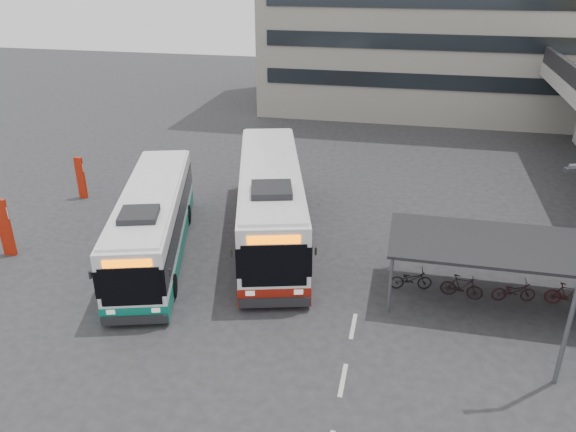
# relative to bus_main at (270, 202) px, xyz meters

# --- Properties ---
(ground) EXTENTS (120.00, 120.00, 0.00)m
(ground) POSITION_rel_bus_main_xyz_m (2.31, -6.63, -1.81)
(ground) COLOR #28282B
(ground) RESTS_ON ground
(bike_shelter) EXTENTS (10.00, 4.00, 2.54)m
(bike_shelter) POSITION_rel_bus_main_xyz_m (10.81, -3.63, -0.29)
(bike_shelter) COLOR #595B60
(bike_shelter) RESTS_ON ground
(road_markings) EXTENTS (0.15, 7.60, 0.01)m
(road_markings) POSITION_rel_bus_main_xyz_m (4.81, -9.63, -1.80)
(road_markings) COLOR beige
(road_markings) RESTS_ON ground
(bus_main) EXTENTS (6.21, 13.46, 3.90)m
(bus_main) POSITION_rel_bus_main_xyz_m (0.00, 0.00, 0.00)
(bus_main) COLOR white
(bus_main) RESTS_ON ground
(bus_teal) EXTENTS (5.74, 11.81, 3.42)m
(bus_teal) POSITION_rel_bus_main_xyz_m (-4.70, -2.96, -0.22)
(bus_teal) COLOR white
(bus_teal) RESTS_ON ground
(pedestrian) EXTENTS (0.70, 0.76, 1.75)m
(pedestrian) POSITION_rel_bus_main_xyz_m (-4.98, -4.01, -0.93)
(pedestrian) COLOR black
(pedestrian) RESTS_ON ground
(sign_totem_mid) EXTENTS (0.60, 0.23, 2.77)m
(sign_totem_mid) POSITION_rel_bus_main_xyz_m (-11.25, -4.48, -0.39)
(sign_totem_mid) COLOR #AF1E0A
(sign_totem_mid) RESTS_ON ground
(sign_totem_north) EXTENTS (0.52, 0.20, 2.41)m
(sign_totem_north) POSITION_rel_bus_main_xyz_m (-11.61, 2.39, -0.56)
(sign_totem_north) COLOR #AF1E0A
(sign_totem_north) RESTS_ON ground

